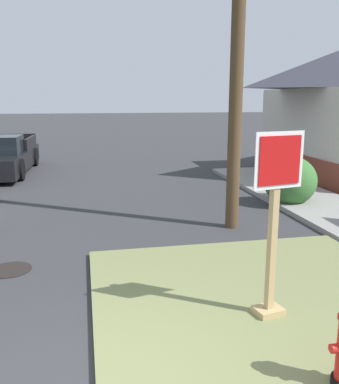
% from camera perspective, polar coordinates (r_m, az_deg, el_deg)
% --- Properties ---
extents(grass_corner_patch, '(4.75, 4.92, 0.08)m').
position_cam_1_polar(grass_corner_patch, '(6.13, 13.28, -14.62)').
color(grass_corner_patch, olive).
rests_on(grass_corner_patch, ground).
extents(stop_sign, '(0.67, 0.35, 2.35)m').
position_cam_1_polar(stop_sign, '(5.38, 13.87, -5.05)').
color(stop_sign, tan).
rests_on(stop_sign, grass_corner_patch).
extents(manhole_cover, '(0.70, 0.70, 0.02)m').
position_cam_1_polar(manhole_cover, '(7.64, -20.75, -9.79)').
color(manhole_cover, black).
rests_on(manhole_cover, ground).
extents(pickup_truck_black, '(2.34, 5.66, 1.48)m').
position_cam_1_polar(pickup_truck_black, '(17.22, -21.89, 4.35)').
color(pickup_truck_black, black).
rests_on(pickup_truck_black, ground).
extents(shrub_by_curb, '(1.39, 1.39, 1.32)m').
position_cam_1_polar(shrub_by_curb, '(11.67, 15.97, 1.46)').
color(shrub_by_curb, '#386A32').
rests_on(shrub_by_curb, ground).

